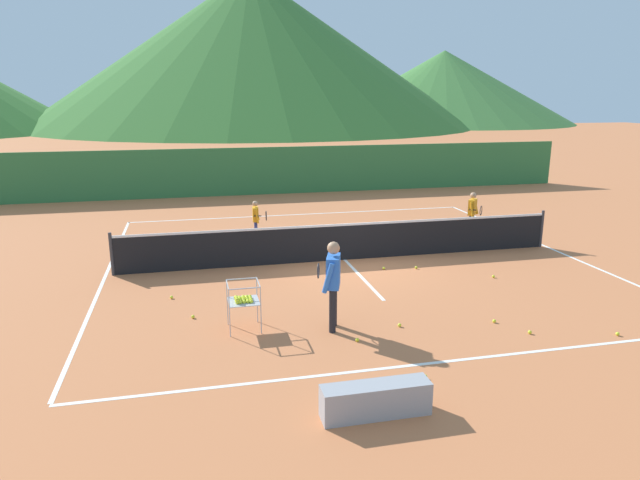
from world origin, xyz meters
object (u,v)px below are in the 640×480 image
object	(u,v)px
student_0	(256,217)
tennis_ball_10	(494,321)
tennis_ball_3	(172,297)
tennis_ball_11	(530,332)
student_1	(473,210)
tennis_ball_0	(416,268)
tennis_ball_9	(193,317)
tennis_ball_5	(400,325)
courtside_bench	(376,400)
tennis_net	(345,241)
tennis_ball_1	(425,377)
instructor	(333,277)
tennis_ball_7	(493,276)
ball_cart	(243,300)
tennis_ball_8	(384,268)
tennis_ball_2	(618,334)
tennis_ball_4	(357,340)

from	to	relation	value
student_0	tennis_ball_10	xyz separation A→B (m)	(3.66, -7.22, -0.69)
tennis_ball_3	tennis_ball_11	bearing A→B (deg)	-27.67
student_1	tennis_ball_0	size ratio (longest dim) A/B	19.95
tennis_ball_9	tennis_ball_5	bearing A→B (deg)	-19.03
courtside_bench	tennis_ball_10	bearing A→B (deg)	38.15
student_1	tennis_ball_10	xyz separation A→B (m)	(-2.78, -6.26, -0.78)
tennis_net	tennis_ball_1	world-z (taller)	tennis_net
instructor	student_1	bearing A→B (deg)	44.93
tennis_ball_3	student_0	bearing A→B (deg)	62.30
tennis_net	tennis_ball_7	bearing A→B (deg)	-36.48
student_0	tennis_ball_0	distance (m)	5.15
tennis_net	tennis_ball_5	xyz separation A→B (m)	(-0.18, -4.48, -0.47)
tennis_net	tennis_ball_9	size ratio (longest dim) A/B	170.67
tennis_ball_5	ball_cart	bearing A→B (deg)	169.12
tennis_ball_8	tennis_ball_10	xyz separation A→B (m)	(0.94, -3.67, 0.00)
tennis_ball_10	tennis_ball_2	bearing A→B (deg)	-29.24
tennis_net	tennis_ball_10	bearing A→B (deg)	-70.67
tennis_ball_11	tennis_ball_9	bearing A→B (deg)	160.25
tennis_ball_3	tennis_ball_5	size ratio (longest dim) A/B	1.00
ball_cart	courtside_bench	world-z (taller)	ball_cart
ball_cart	tennis_ball_8	world-z (taller)	ball_cart
tennis_net	tennis_ball_5	distance (m)	4.51
tennis_ball_2	courtside_bench	xyz separation A→B (m)	(-5.08, -1.49, 0.20)
tennis_ball_0	tennis_ball_7	xyz separation A→B (m)	(1.51, -1.08, 0.00)
ball_cart	tennis_ball_9	size ratio (longest dim) A/B	13.22
tennis_ball_7	tennis_ball_11	xyz separation A→B (m)	(-1.02, -3.08, 0.00)
tennis_ball_7	tennis_ball_2	bearing A→B (deg)	-82.21
student_0	ball_cart	bearing A→B (deg)	-98.93
tennis_net	tennis_ball_8	xyz separation A→B (m)	(0.72, -1.04, -0.47)
student_0	ball_cart	xyz separation A→B (m)	(-1.01, -6.45, -0.14)
tennis_net	tennis_ball_4	xyz separation A→B (m)	(-1.14, -4.93, -0.47)
ball_cart	tennis_ball_1	world-z (taller)	ball_cart
tennis_ball_2	tennis_ball_8	xyz separation A→B (m)	(-2.80, 4.71, 0.00)
tennis_ball_7	courtside_bench	distance (m)	6.80
student_1	tennis_ball_1	bearing A→B (deg)	-121.65
tennis_ball_10	courtside_bench	world-z (taller)	courtside_bench
tennis_ball_4	tennis_ball_7	bearing A→B (deg)	32.85
tennis_ball_1	tennis_ball_11	world-z (taller)	same
tennis_ball_1	tennis_ball_2	size ratio (longest dim) A/B	1.00
ball_cart	tennis_ball_3	xyz separation A→B (m)	(-1.34, 1.96, -0.55)
tennis_ball_0	tennis_ball_5	bearing A→B (deg)	-117.10
tennis_ball_4	tennis_ball_8	xyz separation A→B (m)	(1.85, 3.89, 0.00)
tennis_ball_3	tennis_ball_9	xyz separation A→B (m)	(0.43, -1.21, 0.00)
instructor	tennis_ball_2	world-z (taller)	instructor
tennis_ball_0	tennis_ball_7	distance (m)	1.85
tennis_ball_7	tennis_ball_1	bearing A→B (deg)	-130.07
tennis_ball_0	tennis_ball_4	xyz separation A→B (m)	(-2.66, -3.77, 0.00)
tennis_ball_7	tennis_ball_9	size ratio (longest dim) A/B	1.00
tennis_ball_8	tennis_ball_11	xyz separation A→B (m)	(1.30, -4.28, 0.00)
tennis_ball_4	courtside_bench	bearing A→B (deg)	-100.70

